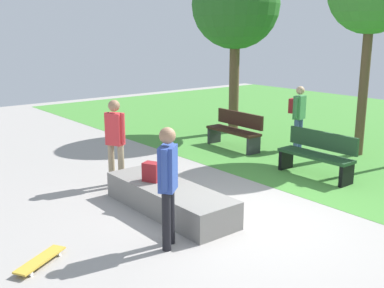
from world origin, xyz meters
TOP-DOWN VIEW (x-y plane):
  - ground_plane at (0.00, 0.00)m, footprint 28.00×28.00m
  - concrete_ledge at (-1.10, -0.78)m, footprint 2.60×0.84m
  - backpack_on_ledge at (-1.48, -0.85)m, footprint 0.34×0.30m
  - skater_performing_trick at (-0.06, -1.55)m, footprint 0.36×0.37m
  - skater_watching at (-2.80, -0.78)m, footprint 0.39×0.32m
  - skateboard_by_ledge at (-0.67, -3.13)m, footprint 0.58×0.79m
  - park_bench_far_right at (-3.50, 3.05)m, footprint 1.61×0.51m
  - park_bench_by_oak at (-0.74, 2.69)m, footprint 1.60×0.48m
  - tree_young_birch at (-4.92, 4.35)m, footprint 2.46×2.46m
  - pedestrian_with_backpack at (-2.46, 4.19)m, footprint 0.40×0.42m

SIDE VIEW (x-z plane):
  - ground_plane at x=0.00m, z-range 0.00..0.00m
  - skateboard_by_ledge at x=-0.67m, z-range 0.02..0.10m
  - concrete_ledge at x=-1.10m, z-range 0.00..0.44m
  - park_bench_far_right at x=-3.50m, z-range 0.03..0.94m
  - park_bench_by_oak at x=-0.74m, z-range 0.03..0.94m
  - backpack_on_ledge at x=-1.48m, z-range 0.44..0.76m
  - pedestrian_with_backpack at x=-2.46m, z-range 0.15..1.74m
  - skater_watching at x=-2.80m, z-range 0.14..1.80m
  - skater_performing_trick at x=-0.06m, z-range 0.14..1.82m
  - tree_young_birch at x=-4.92m, z-range 1.16..6.01m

